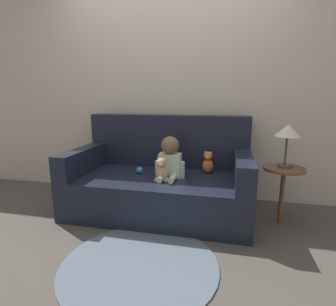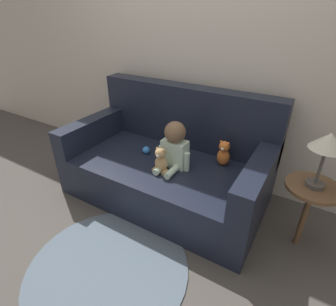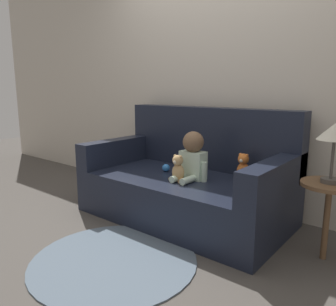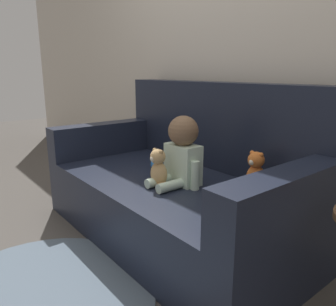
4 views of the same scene
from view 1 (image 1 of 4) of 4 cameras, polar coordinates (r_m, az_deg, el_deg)
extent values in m
plane|color=#4C4742|center=(2.80, -1.87, -12.46)|extent=(12.00, 12.00, 0.00)
cube|color=beige|center=(3.11, 0.72, 14.58)|extent=(8.00, 0.05, 2.60)
cube|color=black|center=(2.73, -1.90, -8.73)|extent=(1.79, 0.97, 0.39)
cube|color=black|center=(2.97, -0.02, 2.70)|extent=(1.79, 0.18, 0.58)
cube|color=black|center=(2.94, -17.48, -1.24)|extent=(0.16, 0.97, 0.25)
cube|color=black|center=(2.55, 16.06, -3.14)|extent=(0.16, 0.97, 0.25)
cube|color=silver|center=(2.57, 0.45, -2.68)|extent=(0.21, 0.12, 0.24)
sphere|color=brown|center=(2.53, 0.46, 1.65)|extent=(0.18, 0.18, 0.18)
cylinder|color=silver|center=(2.48, -1.47, -5.44)|extent=(0.06, 0.16, 0.06)
cylinder|color=silver|center=(2.46, 0.95, -5.61)|extent=(0.06, 0.16, 0.06)
cylinder|color=silver|center=(2.60, -2.30, -3.38)|extent=(0.05, 0.05, 0.17)
cylinder|color=silver|center=(2.54, 3.09, -3.71)|extent=(0.05, 0.05, 0.17)
ellipsoid|color=tan|center=(2.46, -1.35, -4.45)|extent=(0.11, 0.09, 0.15)
sphere|color=tan|center=(2.43, -1.40, -2.13)|extent=(0.09, 0.09, 0.09)
sphere|color=tan|center=(2.43, -2.07, -1.32)|extent=(0.02, 0.02, 0.02)
sphere|color=tan|center=(2.42, -0.74, -1.39)|extent=(0.02, 0.02, 0.02)
sphere|color=beige|center=(2.40, -1.61, -2.48)|extent=(0.03, 0.03, 0.03)
cylinder|color=tan|center=(2.47, -2.53, -5.73)|extent=(0.04, 0.06, 0.04)
cylinder|color=tan|center=(2.45, -0.37, -5.88)|extent=(0.04, 0.06, 0.04)
ellipsoid|color=orange|center=(2.75, 8.66, -2.77)|extent=(0.11, 0.09, 0.15)
sphere|color=orange|center=(2.72, 8.72, -0.63)|extent=(0.09, 0.09, 0.09)
sphere|color=orange|center=(2.72, 8.12, 0.10)|extent=(0.03, 0.03, 0.03)
sphere|color=orange|center=(2.71, 9.37, 0.04)|extent=(0.03, 0.03, 0.03)
sphere|color=beige|center=(2.69, 8.66, -0.94)|extent=(0.03, 0.03, 0.03)
sphere|color=#337FDB|center=(2.73, -6.19, -3.73)|extent=(0.07, 0.07, 0.07)
cylinder|color=slate|center=(2.02, -6.19, -23.02)|extent=(1.11, 1.11, 0.01)
cylinder|color=brown|center=(2.61, 23.97, -3.16)|extent=(0.37, 0.37, 0.02)
cylinder|color=brown|center=(2.69, 23.48, -8.68)|extent=(0.04, 0.04, 0.51)
cylinder|color=#4C4742|center=(2.61, 24.02, -2.57)|extent=(0.12, 0.12, 0.03)
cylinder|color=#4C4742|center=(2.58, 24.29, 0.49)|extent=(0.02, 0.02, 0.25)
cone|color=beige|center=(2.55, 24.64, 4.49)|extent=(0.22, 0.22, 0.11)
camera|label=2|loc=(0.95, 47.08, 35.26)|focal=28.00mm
camera|label=3|loc=(1.02, 90.49, -1.31)|focal=35.00mm
camera|label=4|loc=(1.49, 48.17, 3.36)|focal=35.00mm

